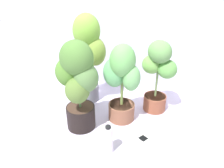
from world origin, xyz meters
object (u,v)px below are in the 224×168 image
object	(u,v)px
potted_plant_front_left	(78,81)
nutrient_bottle	(108,140)
potted_plant_center	(122,79)
potted_plant_back_right	(158,72)
hygrometer_box	(143,139)
potted_plant_back_left	(88,49)

from	to	relation	value
potted_plant_front_left	nutrient_bottle	xyz separation A→B (m)	(0.31, -0.27, -0.36)
potted_plant_front_left	potted_plant_center	distance (m)	0.41
potted_plant_front_left	nutrient_bottle	world-z (taller)	potted_plant_front_left
potted_plant_center	potted_plant_back_right	xyz separation A→B (m)	(0.33, 0.22, -0.00)
potted_plant_front_left	hygrometer_box	world-z (taller)	potted_plant_front_left
hygrometer_box	potted_plant_front_left	bearing A→B (deg)	-58.54
potted_plant_center	potted_plant_back_right	distance (m)	0.40
hygrometer_box	nutrient_bottle	size ratio (longest dim) A/B	0.44
potted_plant_back_left	potted_plant_back_right	distance (m)	0.74
hygrometer_box	potted_plant_back_left	bearing A→B (deg)	-92.37
potted_plant_back_left	hygrometer_box	distance (m)	1.03
hygrometer_box	nutrient_bottle	xyz separation A→B (m)	(-0.27, -0.17, 0.11)
potted_plant_back_left	potted_plant_center	bearing A→B (deg)	-36.71
potted_plant_back_left	hygrometer_box	world-z (taller)	potted_plant_back_left
hygrometer_box	potted_plant_center	bearing A→B (deg)	-100.52
hygrometer_box	nutrient_bottle	distance (m)	0.34
potted_plant_center	potted_plant_back_left	bearing A→B (deg)	143.29
potted_plant_back_right	hygrometer_box	xyz separation A→B (m)	(-0.09, -0.51, -0.42)
potted_plant_front_left	potted_plant_center	world-z (taller)	potted_plant_front_left
potted_plant_front_left	potted_plant_back_right	bearing A→B (deg)	31.49
potted_plant_center	hygrometer_box	bearing A→B (deg)	-51.25
potted_plant_back_left	potted_plant_back_right	xyz separation A→B (m)	(0.72, -0.07, -0.17)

